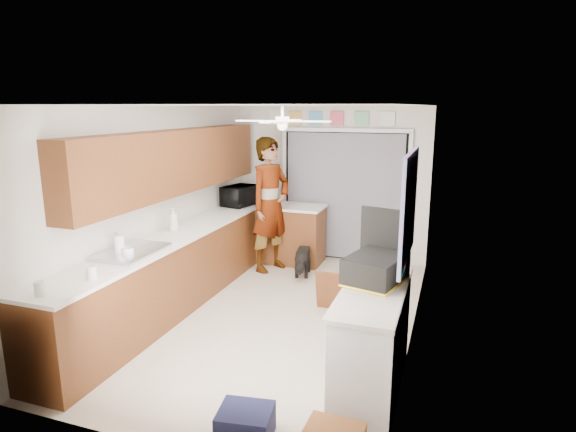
% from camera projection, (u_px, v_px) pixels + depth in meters
% --- Properties ---
extents(floor, '(5.00, 5.00, 0.00)m').
position_uv_depth(floor, '(277.00, 314.00, 5.89)').
color(floor, '#C0B29B').
rests_on(floor, ground).
extents(ceiling, '(5.00, 5.00, 0.00)m').
position_uv_depth(ceiling, '(276.00, 105.00, 5.33)').
color(ceiling, white).
rests_on(ceiling, ground).
extents(wall_back, '(3.20, 0.00, 3.20)m').
position_uv_depth(wall_back, '(330.00, 183.00, 7.92)').
color(wall_back, silver).
rests_on(wall_back, ground).
extents(wall_front, '(3.20, 0.00, 3.20)m').
position_uv_depth(wall_front, '(150.00, 290.00, 3.31)').
color(wall_front, silver).
rests_on(wall_front, ground).
extents(wall_left, '(0.00, 5.00, 5.00)m').
position_uv_depth(wall_left, '(159.00, 206.00, 6.13)').
color(wall_left, silver).
rests_on(wall_left, ground).
extents(wall_right, '(0.00, 5.00, 5.00)m').
position_uv_depth(wall_right, '(418.00, 226.00, 5.10)').
color(wall_right, silver).
rests_on(wall_right, ground).
extents(left_base_cabinets, '(0.60, 4.80, 0.90)m').
position_uv_depth(left_base_cabinets, '(183.00, 268.00, 6.21)').
color(left_base_cabinets, brown).
rests_on(left_base_cabinets, floor).
extents(left_countertop, '(0.62, 4.80, 0.04)m').
position_uv_depth(left_countertop, '(182.00, 233.00, 6.10)').
color(left_countertop, white).
rests_on(left_countertop, left_base_cabinets).
extents(upper_cabinets, '(0.32, 4.00, 0.80)m').
position_uv_depth(upper_cabinets, '(176.00, 161.00, 6.14)').
color(upper_cabinets, brown).
rests_on(upper_cabinets, wall_left).
extents(sink_basin, '(0.50, 0.76, 0.06)m').
position_uv_depth(sink_basin, '(132.00, 252.00, 5.17)').
color(sink_basin, silver).
rests_on(sink_basin, left_countertop).
extents(faucet, '(0.03, 0.03, 0.22)m').
position_uv_depth(faucet, '(117.00, 242.00, 5.21)').
color(faucet, silver).
rests_on(faucet, left_countertop).
extents(peninsula_base, '(1.00, 0.60, 0.90)m').
position_uv_depth(peninsula_base, '(291.00, 235.00, 7.79)').
color(peninsula_base, brown).
rests_on(peninsula_base, floor).
extents(peninsula_top, '(1.04, 0.64, 0.04)m').
position_uv_depth(peninsula_top, '(291.00, 207.00, 7.69)').
color(peninsula_top, white).
rests_on(peninsula_top, peninsula_base).
extents(back_opening_recess, '(2.00, 0.06, 2.10)m').
position_uv_depth(back_opening_recess, '(344.00, 196.00, 7.85)').
color(back_opening_recess, black).
rests_on(back_opening_recess, wall_back).
extents(curtain_panel, '(1.90, 0.03, 2.05)m').
position_uv_depth(curtain_panel, '(343.00, 197.00, 7.82)').
color(curtain_panel, gray).
rests_on(curtain_panel, wall_back).
extents(door_trim_left, '(0.06, 0.04, 2.10)m').
position_uv_depth(door_trim_left, '(285.00, 193.00, 8.15)').
color(door_trim_left, white).
rests_on(door_trim_left, wall_back).
extents(door_trim_right, '(0.06, 0.04, 2.10)m').
position_uv_depth(door_trim_right, '(408.00, 201.00, 7.50)').
color(door_trim_right, white).
rests_on(door_trim_right, wall_back).
extents(door_trim_head, '(2.10, 0.04, 0.06)m').
position_uv_depth(door_trim_head, '(345.00, 130.00, 7.59)').
color(door_trim_head, white).
rests_on(door_trim_head, wall_back).
extents(header_frame_0, '(0.22, 0.02, 0.22)m').
position_uv_depth(header_frame_0, '(295.00, 118.00, 7.85)').
color(header_frame_0, gold).
rests_on(header_frame_0, wall_back).
extents(header_frame_1, '(0.22, 0.02, 0.22)m').
position_uv_depth(header_frame_1, '(316.00, 118.00, 7.73)').
color(header_frame_1, '#4DA5CF').
rests_on(header_frame_1, wall_back).
extents(header_frame_2, '(0.22, 0.02, 0.22)m').
position_uv_depth(header_frame_2, '(337.00, 118.00, 7.62)').
color(header_frame_2, '#DE5368').
rests_on(header_frame_2, wall_back).
extents(header_frame_3, '(0.22, 0.02, 0.22)m').
position_uv_depth(header_frame_3, '(362.00, 119.00, 7.49)').
color(header_frame_3, '#6FC383').
rests_on(header_frame_3, wall_back).
extents(header_frame_4, '(0.22, 0.02, 0.22)m').
position_uv_depth(header_frame_4, '(388.00, 119.00, 7.37)').
color(header_frame_4, silver).
rests_on(header_frame_4, wall_back).
extents(route66_sign, '(0.22, 0.02, 0.26)m').
position_uv_depth(route66_sign, '(275.00, 118.00, 7.96)').
color(route66_sign, silver).
rests_on(route66_sign, wall_back).
extents(right_counter_base, '(0.50, 1.40, 0.90)m').
position_uv_depth(right_counter_base, '(373.00, 342.00, 4.25)').
color(right_counter_base, white).
rests_on(right_counter_base, floor).
extents(right_counter_top, '(0.54, 1.44, 0.04)m').
position_uv_depth(right_counter_top, '(374.00, 292.00, 4.15)').
color(right_counter_top, white).
rests_on(right_counter_top, right_counter_base).
extents(abstract_painting, '(0.03, 1.15, 0.95)m').
position_uv_depth(abstract_painting, '(409.00, 207.00, 4.10)').
color(abstract_painting, '#FF5DCF').
rests_on(abstract_painting, wall_right).
extents(ceiling_fan, '(1.14, 1.14, 0.24)m').
position_uv_depth(ceiling_fan, '(282.00, 121.00, 5.56)').
color(ceiling_fan, white).
rests_on(ceiling_fan, ceiling).
extents(microwave, '(0.49, 0.63, 0.32)m').
position_uv_depth(microwave, '(240.00, 196.00, 7.66)').
color(microwave, black).
rests_on(microwave, left_countertop).
extents(soap_bottle, '(0.15, 0.15, 0.31)m').
position_uv_depth(soap_bottle, '(173.00, 219.00, 6.11)').
color(soap_bottle, silver).
rests_on(soap_bottle, left_countertop).
extents(cup, '(0.16, 0.16, 0.10)m').
position_uv_depth(cup, '(128.00, 252.00, 5.05)').
color(cup, white).
rests_on(cup, left_countertop).
extents(jar_a, '(0.11, 0.11, 0.12)m').
position_uv_depth(jar_a, '(92.00, 273.00, 4.40)').
color(jar_a, silver).
rests_on(jar_a, left_countertop).
extents(jar_b, '(0.11, 0.11, 0.13)m').
position_uv_depth(jar_b, '(40.00, 289.00, 4.00)').
color(jar_b, silver).
rests_on(jar_b, left_countertop).
extents(paper_towel_roll, '(0.13, 0.13, 0.22)m').
position_uv_depth(paper_towel_roll, '(120.00, 246.00, 5.07)').
color(paper_towel_roll, white).
rests_on(paper_towel_roll, left_countertop).
extents(suitcase, '(0.57, 0.67, 0.25)m').
position_uv_depth(suitcase, '(376.00, 269.00, 4.31)').
color(suitcase, black).
rests_on(suitcase, right_counter_top).
extents(suitcase_rim, '(0.57, 0.67, 0.02)m').
position_uv_depth(suitcase_rim, '(375.00, 280.00, 4.34)').
color(suitcase_rim, yellow).
rests_on(suitcase_rim, suitcase).
extents(suitcase_lid, '(0.41, 0.14, 0.50)m').
position_uv_depth(suitcase_lid, '(382.00, 234.00, 4.52)').
color(suitcase_lid, black).
rests_on(suitcase_lid, suitcase).
extents(navy_crate, '(0.45, 0.39, 0.25)m').
position_uv_depth(navy_crate, '(245.00, 424.00, 3.66)').
color(navy_crate, '#151734').
rests_on(navy_crate, floor).
extents(cabinet_door_panel, '(0.35, 0.14, 0.51)m').
position_uv_depth(cabinet_door_panel, '(330.00, 291.00, 5.96)').
color(cabinet_door_panel, brown).
rests_on(cabinet_door_panel, floor).
extents(man, '(0.74, 0.88, 2.05)m').
position_uv_depth(man, '(270.00, 205.00, 7.31)').
color(man, white).
rests_on(man, floor).
extents(dog, '(0.33, 0.60, 0.45)m').
position_uv_depth(dog, '(303.00, 261.00, 7.22)').
color(dog, black).
rests_on(dog, floor).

